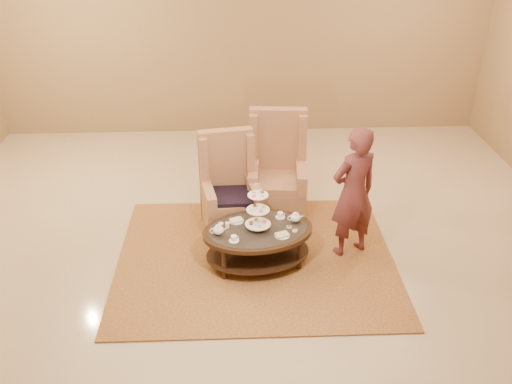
{
  "coord_description": "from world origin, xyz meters",
  "views": [
    {
      "loc": [
        -0.2,
        -5.21,
        3.76
      ],
      "look_at": [
        0.05,
        0.2,
        0.83
      ],
      "focal_mm": 40.0,
      "sensor_mm": 36.0,
      "label": 1
    }
  ],
  "objects_px": {
    "tea_table": "(258,235)",
    "armchair_right": "(277,180)",
    "armchair_left": "(230,197)",
    "person": "(353,193)"
  },
  "relations": [
    {
      "from": "armchair_left",
      "to": "armchair_right",
      "type": "relative_size",
      "value": 0.92
    },
    {
      "from": "armchair_left",
      "to": "armchair_right",
      "type": "xyz_separation_m",
      "value": [
        0.61,
        0.37,
        0.03
      ]
    },
    {
      "from": "armchair_left",
      "to": "armchair_right",
      "type": "distance_m",
      "value": 0.71
    },
    {
      "from": "tea_table",
      "to": "armchair_left",
      "type": "bearing_deg",
      "value": 100.83
    },
    {
      "from": "tea_table",
      "to": "armchair_left",
      "type": "height_order",
      "value": "armchair_left"
    },
    {
      "from": "tea_table",
      "to": "armchair_right",
      "type": "relative_size",
      "value": 1.01
    },
    {
      "from": "tea_table",
      "to": "person",
      "type": "xyz_separation_m",
      "value": [
        1.06,
        0.18,
        0.41
      ]
    },
    {
      "from": "armchair_left",
      "to": "person",
      "type": "height_order",
      "value": "person"
    },
    {
      "from": "armchair_right",
      "to": "person",
      "type": "relative_size",
      "value": 0.86
    },
    {
      "from": "tea_table",
      "to": "armchair_right",
      "type": "distance_m",
      "value": 1.22
    }
  ]
}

